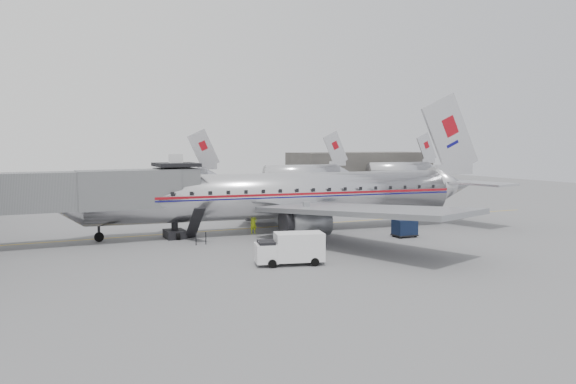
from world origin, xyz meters
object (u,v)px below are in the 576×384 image
airliner (287,195)px  service_van (290,248)px  ramp_worker (253,224)px  baggage_cart_navy (405,228)px

airliner → service_van: bearing=-108.1°
airliner → ramp_worker: (-3.20, 0.09, -2.40)m
airliner → baggage_cart_navy: size_ratio=20.98×
baggage_cart_navy → ramp_worker: bearing=148.9°
airliner → baggage_cart_navy: airliner is taller
airliner → service_van: airliner is taller
airliner → ramp_worker: airliner is taller
service_van → ramp_worker: (2.51, 12.91, -0.22)m
service_van → ramp_worker: service_van is taller
airliner → service_van: 14.21m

